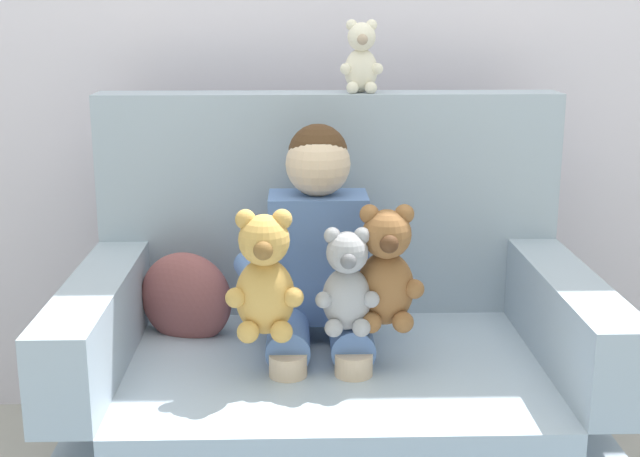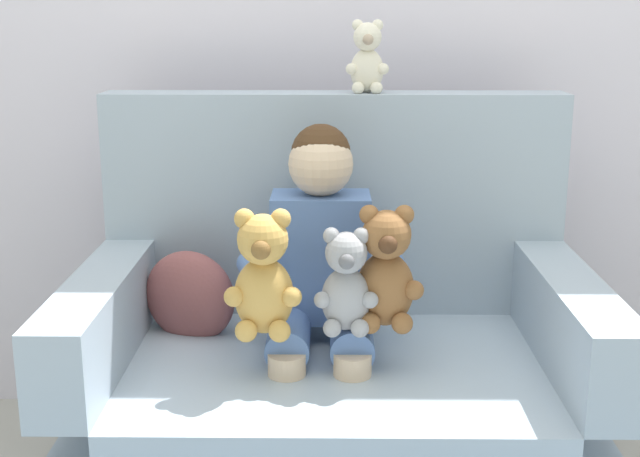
{
  "view_description": "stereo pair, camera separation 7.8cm",
  "coord_description": "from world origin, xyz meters",
  "px_view_note": "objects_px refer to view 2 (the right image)",
  "views": [
    {
      "loc": [
        -0.09,
        -2.04,
        1.3
      ],
      "look_at": [
        -0.04,
        -0.05,
        0.78
      ],
      "focal_mm": 47.68,
      "sensor_mm": 36.0,
      "label": 1
    },
    {
      "loc": [
        -0.01,
        -2.04,
        1.3
      ],
      "look_at": [
        -0.04,
        -0.05,
        0.78
      ],
      "focal_mm": 47.68,
      "sensor_mm": 36.0,
      "label": 2
    }
  ],
  "objects_px": {
    "seated_child": "(321,269)",
    "throw_pillow": "(190,297)",
    "plush_brown": "(386,271)",
    "plush_cream_on_backrest": "(367,59)",
    "plush_honey": "(263,277)",
    "armchair": "(334,382)",
    "plush_grey": "(346,284)"
  },
  "relations": [
    {
      "from": "armchair",
      "to": "seated_child",
      "type": "distance_m",
      "value": 0.32
    },
    {
      "from": "plush_brown",
      "to": "seated_child",
      "type": "bearing_deg",
      "value": 121.5
    },
    {
      "from": "plush_honey",
      "to": "throw_pillow",
      "type": "bearing_deg",
      "value": 114.97
    },
    {
      "from": "throw_pillow",
      "to": "plush_brown",
      "type": "bearing_deg",
      "value": -25.01
    },
    {
      "from": "plush_brown",
      "to": "plush_grey",
      "type": "bearing_deg",
      "value": -177.74
    },
    {
      "from": "plush_brown",
      "to": "plush_cream_on_backrest",
      "type": "xyz_separation_m",
      "value": [
        -0.03,
        0.45,
        0.48
      ]
    },
    {
      "from": "seated_child",
      "to": "plush_honey",
      "type": "xyz_separation_m",
      "value": [
        -0.13,
        -0.2,
        0.04
      ]
    },
    {
      "from": "plush_brown",
      "to": "plush_honey",
      "type": "height_order",
      "value": "plush_honey"
    },
    {
      "from": "plush_cream_on_backrest",
      "to": "plush_honey",
      "type": "bearing_deg",
      "value": -105.47
    },
    {
      "from": "seated_child",
      "to": "plush_honey",
      "type": "distance_m",
      "value": 0.24
    },
    {
      "from": "armchair",
      "to": "plush_grey",
      "type": "height_order",
      "value": "armchair"
    },
    {
      "from": "plush_grey",
      "to": "seated_child",
      "type": "bearing_deg",
      "value": 101.28
    },
    {
      "from": "armchair",
      "to": "plush_honey",
      "type": "bearing_deg",
      "value": -131.9
    },
    {
      "from": "plush_brown",
      "to": "plush_honey",
      "type": "relative_size",
      "value": 0.99
    },
    {
      "from": "plush_grey",
      "to": "plush_brown",
      "type": "bearing_deg",
      "value": 10.0
    },
    {
      "from": "armchair",
      "to": "seated_child",
      "type": "bearing_deg",
      "value": 160.02
    },
    {
      "from": "armchair",
      "to": "plush_grey",
      "type": "bearing_deg",
      "value": -80.78
    },
    {
      "from": "plush_grey",
      "to": "throw_pillow",
      "type": "height_order",
      "value": "plush_grey"
    },
    {
      "from": "plush_brown",
      "to": "plush_honey",
      "type": "distance_m",
      "value": 0.3
    },
    {
      "from": "plush_honey",
      "to": "throw_pillow",
      "type": "xyz_separation_m",
      "value": [
        -0.23,
        0.3,
        -0.15
      ]
    },
    {
      "from": "seated_child",
      "to": "throw_pillow",
      "type": "relative_size",
      "value": 3.17
    },
    {
      "from": "plush_grey",
      "to": "throw_pillow",
      "type": "distance_m",
      "value": 0.52
    },
    {
      "from": "plush_honey",
      "to": "plush_cream_on_backrest",
      "type": "distance_m",
      "value": 0.74
    },
    {
      "from": "plush_brown",
      "to": "throw_pillow",
      "type": "relative_size",
      "value": 1.18
    },
    {
      "from": "plush_honey",
      "to": "plush_cream_on_backrest",
      "type": "height_order",
      "value": "plush_cream_on_backrest"
    },
    {
      "from": "plush_honey",
      "to": "throw_pillow",
      "type": "relative_size",
      "value": 1.19
    },
    {
      "from": "armchair",
      "to": "throw_pillow",
      "type": "height_order",
      "value": "armchair"
    },
    {
      "from": "armchair",
      "to": "seated_child",
      "type": "xyz_separation_m",
      "value": [
        -0.04,
        0.01,
        0.31
      ]
    },
    {
      "from": "throw_pillow",
      "to": "plush_cream_on_backrest",
      "type": "bearing_deg",
      "value": 22.59
    },
    {
      "from": "seated_child",
      "to": "plush_honey",
      "type": "bearing_deg",
      "value": -121.43
    },
    {
      "from": "armchair",
      "to": "throw_pillow",
      "type": "relative_size",
      "value": 5.05
    },
    {
      "from": "armchair",
      "to": "plush_cream_on_backrest",
      "type": "relative_size",
      "value": 6.48
    }
  ]
}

